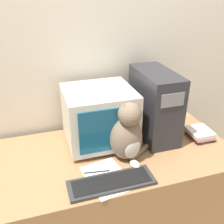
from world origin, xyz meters
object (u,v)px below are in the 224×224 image
at_px(computer_tower, 154,105).
at_px(keyboard, 112,183).
at_px(cat, 127,135).
at_px(pen, 97,172).
at_px(crt_monitor, 99,116).
at_px(book_stack, 200,133).

relative_size(computer_tower, keyboard, 0.99).
relative_size(cat, pen, 2.63).
distance_m(keyboard, cat, 0.29).
xyz_separation_m(keyboard, cat, (0.16, 0.19, 0.16)).
bearing_deg(crt_monitor, book_stack, -13.55).
relative_size(keyboard, pen, 3.20).
bearing_deg(pen, crt_monitor, 71.74).
height_order(cat, pen, cat).
height_order(crt_monitor, cat, cat).
bearing_deg(keyboard, cat, 50.60).
bearing_deg(computer_tower, cat, -142.37).
height_order(computer_tower, cat, computer_tower).
xyz_separation_m(computer_tower, keyboard, (-0.43, -0.40, -0.22)).
height_order(crt_monitor, book_stack, crt_monitor).
xyz_separation_m(keyboard, pen, (-0.05, 0.11, -0.01)).
height_order(keyboard, cat, cat).
distance_m(computer_tower, book_stack, 0.38).
bearing_deg(computer_tower, book_stack, -25.99).
distance_m(book_stack, pen, 0.78).
bearing_deg(cat, keyboard, -139.62).
relative_size(crt_monitor, book_stack, 2.26).
relative_size(crt_monitor, pen, 2.96).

